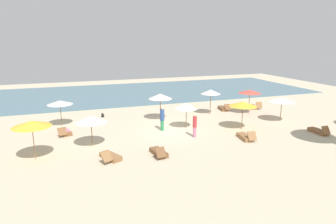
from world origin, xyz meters
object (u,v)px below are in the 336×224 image
(umbrella_8, at_px, (186,106))
(surfboard, at_px, (192,108))
(umbrella_5, at_px, (211,92))
(lounger_2, at_px, (159,153))
(lounger_0, at_px, (319,131))
(umbrella_2, at_px, (91,119))
(dog, at_px, (103,115))
(umbrella_0, at_px, (160,96))
(umbrella_1, at_px, (282,100))
(lounger_6, at_px, (110,156))
(person_1, at_px, (162,118))
(lounger_4, at_px, (223,108))
(umbrella_4, at_px, (250,91))
(umbrella_6, at_px, (60,103))
(lounger_5, at_px, (65,132))
(person_0, at_px, (195,125))
(umbrella_3, at_px, (243,104))
(lounger_3, at_px, (253,107))
(umbrella_7, at_px, (32,124))
(lounger_1, at_px, (245,137))

(umbrella_8, height_order, surfboard, umbrella_8)
(umbrella_5, xyz_separation_m, lounger_2, (-7.51, -8.02, -1.95))
(lounger_0, bearing_deg, umbrella_2, 170.19)
(umbrella_2, bearing_deg, umbrella_8, 13.03)
(dog, xyz_separation_m, surfboard, (8.99, 0.40, -0.12))
(umbrella_0, relative_size, lounger_2, 1.32)
(umbrella_1, height_order, lounger_6, umbrella_1)
(umbrella_0, relative_size, person_1, 1.24)
(lounger_4, distance_m, surfboard, 3.10)
(umbrella_5, bearing_deg, umbrella_4, -16.25)
(umbrella_2, bearing_deg, umbrella_4, 15.37)
(umbrella_6, xyz_separation_m, lounger_5, (0.24, -2.42, -1.74))
(lounger_5, bearing_deg, umbrella_8, -9.16)
(surfboard, bearing_deg, dog, -177.48)
(umbrella_2, bearing_deg, lounger_4, 24.89)
(umbrella_6, distance_m, lounger_0, 20.02)
(umbrella_1, height_order, person_0, umbrella_1)
(umbrella_0, distance_m, lounger_2, 8.30)
(umbrella_5, bearing_deg, umbrella_3, -87.48)
(umbrella_3, relative_size, lounger_2, 1.25)
(umbrella_8, height_order, person_0, umbrella_8)
(lounger_3, relative_size, dog, 2.77)
(lounger_0, xyz_separation_m, surfboard, (-5.63, 10.55, -0.14))
(lounger_0, xyz_separation_m, person_1, (-10.78, 4.51, 0.78))
(umbrella_7, relative_size, lounger_2, 1.35)
(surfboard, bearing_deg, lounger_5, -159.43)
(umbrella_4, bearing_deg, lounger_2, -147.58)
(umbrella_4, distance_m, lounger_4, 3.22)
(lounger_2, xyz_separation_m, person_1, (1.73, 4.68, 0.78))
(lounger_2, distance_m, lounger_5, 8.13)
(lounger_3, distance_m, surfboard, 6.19)
(umbrella_6, relative_size, umbrella_8, 1.03)
(umbrella_7, xyz_separation_m, lounger_3, (19.74, 6.95, -1.99))
(lounger_0, relative_size, lounger_2, 0.96)
(person_1, bearing_deg, umbrella_3, -15.23)
(lounger_5, bearing_deg, dog, 52.30)
(umbrella_0, relative_size, umbrella_3, 1.05)
(umbrella_6, height_order, umbrella_8, umbrella_6)
(umbrella_1, xyz_separation_m, umbrella_2, (-15.72, -0.91, -0.03))
(umbrella_6, bearing_deg, umbrella_7, -101.86)
(lounger_1, relative_size, lounger_6, 0.97)
(surfboard, bearing_deg, lounger_2, -122.74)
(umbrella_1, distance_m, umbrella_5, 6.16)
(lounger_3, bearing_deg, lounger_2, -145.66)
(umbrella_4, xyz_separation_m, lounger_1, (-4.42, -6.19, -1.95))
(lounger_4, relative_size, surfboard, 0.93)
(umbrella_4, xyz_separation_m, surfboard, (-4.12, 3.72, -2.08))
(lounger_3, relative_size, person_0, 1.01)
(umbrella_2, bearing_deg, lounger_5, 118.14)
(lounger_0, xyz_separation_m, lounger_5, (-17.86, 5.96, 0.00))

